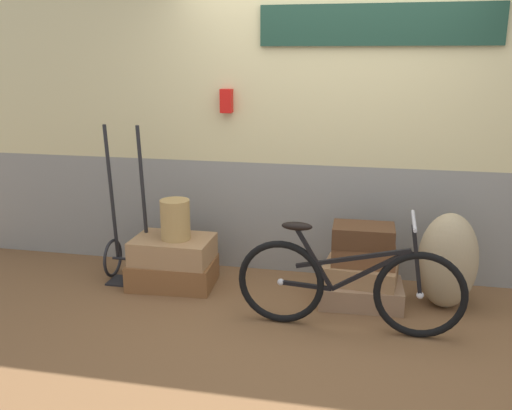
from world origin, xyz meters
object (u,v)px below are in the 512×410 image
object	(u,v)px
suitcase_0	(173,273)
suitcase_1	(173,249)
suitcase_2	(361,293)
bicycle	(348,285)
suitcase_5	(363,235)
suitcase_3	(361,273)
suitcase_4	(364,254)
luggage_trolley	(130,246)
burlap_sack	(448,261)
wicker_basket	(175,219)

from	to	relation	value
suitcase_0	suitcase_1	distance (m)	0.21
suitcase_2	bicycle	size ratio (longest dim) A/B	0.40
suitcase_5	bicycle	bearing A→B (deg)	-100.77
suitcase_3	suitcase_4	bearing A→B (deg)	63.98
suitcase_0	suitcase_4	bearing A→B (deg)	-2.88
suitcase_0	suitcase_3	distance (m)	1.58
suitcase_0	suitcase_1	size ratio (longest dim) A/B	1.08
luggage_trolley	burlap_sack	bearing A→B (deg)	-0.64
suitcase_2	suitcase_5	distance (m)	0.47
suitcase_1	suitcase_4	world-z (taller)	suitcase_4
suitcase_4	suitcase_5	xyz separation A→B (m)	(-0.01, -0.01, 0.16)
suitcase_2	burlap_sack	distance (m)	0.71
suitcase_1	luggage_trolley	distance (m)	0.43
suitcase_4	suitcase_0	bearing A→B (deg)	-179.73
luggage_trolley	bicycle	distance (m)	1.98
suitcase_0	burlap_sack	bearing A→B (deg)	-2.42
suitcase_2	suitcase_4	distance (m)	0.31
suitcase_2	suitcase_3	xyz separation A→B (m)	(-0.01, 0.02, 0.16)
suitcase_5	wicker_basket	world-z (taller)	wicker_basket
suitcase_1	suitcase_4	xyz separation A→B (m)	(1.58, 0.01, 0.08)
suitcase_5	suitcase_3	bearing A→B (deg)	-122.08
suitcase_2	suitcase_3	world-z (taller)	suitcase_3
suitcase_0	bicycle	bearing A→B (deg)	-21.76
suitcase_0	bicycle	size ratio (longest dim) A/B	0.44
luggage_trolley	suitcase_1	bearing A→B (deg)	-8.19
suitcase_1	suitcase_4	distance (m)	1.58
suitcase_3	suitcase_4	size ratio (longest dim) A/B	1.15
suitcase_1	bicycle	xyz separation A→B (m)	(1.48, -0.50, 0.02)
luggage_trolley	suitcase_3	bearing A→B (deg)	-2.26
suitcase_1	luggage_trolley	bearing A→B (deg)	171.65
suitcase_1	suitcase_0	bearing A→B (deg)	-146.12
suitcase_3	suitcase_4	xyz separation A→B (m)	(0.02, 0.03, 0.15)
suitcase_5	luggage_trolley	xyz separation A→B (m)	(-1.99, 0.07, -0.26)
suitcase_1	burlap_sack	bearing A→B (deg)	0.65
suitcase_3	luggage_trolley	xyz separation A→B (m)	(-1.98, 0.08, 0.05)
suitcase_2	burlap_sack	xyz separation A→B (m)	(0.64, 0.07, 0.29)
suitcase_0	wicker_basket	size ratio (longest dim) A/B	2.10
wicker_basket	suitcase_0	bearing A→B (deg)	172.00
wicker_basket	burlap_sack	distance (m)	2.19
suitcase_2	suitcase_0	bearing A→B (deg)	176.26
suitcase_2	luggage_trolley	xyz separation A→B (m)	(-1.99, 0.10, 0.21)
bicycle	suitcase_1	bearing A→B (deg)	161.32
suitcase_2	bicycle	world-z (taller)	bicycle
suitcase_2	bicycle	xyz separation A→B (m)	(-0.09, -0.46, 0.25)
suitcase_5	burlap_sack	distance (m)	0.67
bicycle	suitcase_3	bearing A→B (deg)	80.55
suitcase_0	luggage_trolley	distance (m)	0.46
suitcase_4	wicker_basket	bearing A→B (deg)	-179.50
suitcase_3	bicycle	distance (m)	0.50
suitcase_3	luggage_trolley	size ratio (longest dim) A/B	0.41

